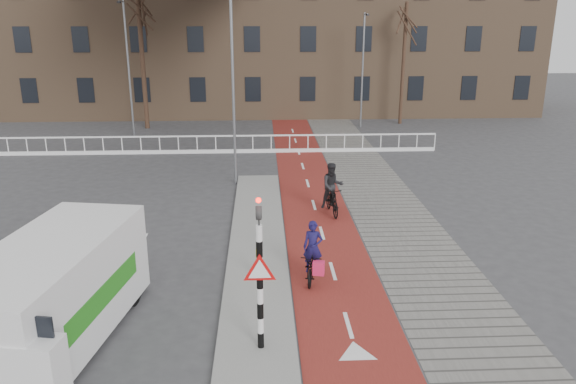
{
  "coord_description": "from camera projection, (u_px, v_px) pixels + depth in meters",
  "views": [
    {
      "loc": [
        -0.52,
        -12.82,
        7.1
      ],
      "look_at": [
        0.34,
        5.0,
        1.5
      ],
      "focal_mm": 35.0,
      "sensor_mm": 36.0,
      "label": 1
    }
  ],
  "objects": [
    {
      "name": "ground",
      "position": [
        284.0,
        306.0,
        14.36
      ],
      "size": [
        120.0,
        120.0,
        0.0
      ],
      "primitive_type": "plane",
      "color": "#38383A",
      "rests_on": "ground"
    },
    {
      "name": "traffic_signal",
      "position": [
        260.0,
        270.0,
        11.81
      ],
      "size": [
        0.8,
        0.8,
        3.68
      ],
      "color": "black",
      "rests_on": "curb_island"
    },
    {
      "name": "streetlight_near",
      "position": [
        233.0,
        90.0,
        23.69
      ],
      "size": [
        0.12,
        0.12,
        8.22
      ],
      "primitive_type": "cylinder",
      "color": "slate",
      "rests_on": "ground"
    },
    {
      "name": "tree_right",
      "position": [
        403.0,
        64.0,
        37.65
      ],
      "size": [
        0.23,
        0.23,
        8.01
      ],
      "primitive_type": "cylinder",
      "color": "#311E15",
      "rests_on": "ground"
    },
    {
      "name": "townhouse_row",
      "position": [
        227.0,
        6.0,
        42.38
      ],
      "size": [
        46.0,
        10.0,
        15.9
      ],
      "color": "#7F6047",
      "rests_on": "ground"
    },
    {
      "name": "bollard",
      "position": [
        258.0,
        263.0,
        15.6
      ],
      "size": [
        0.12,
        0.12,
        0.82
      ],
      "primitive_type": "cylinder",
      "color": "yellow",
      "rests_on": "curb_island"
    },
    {
      "name": "tree_mid",
      "position": [
        143.0,
        62.0,
        35.97
      ],
      "size": [
        0.29,
        0.29,
        8.61
      ],
      "primitive_type": "cylinder",
      "color": "#311E15",
      "rests_on": "ground"
    },
    {
      "name": "curb_island",
      "position": [
        258.0,
        244.0,
        18.12
      ],
      "size": [
        1.8,
        16.0,
        0.12
      ],
      "primitive_type": "cube",
      "color": "gray",
      "rests_on": "ground"
    },
    {
      "name": "bike_lane",
      "position": [
        310.0,
        190.0,
        23.96
      ],
      "size": [
        2.5,
        60.0,
        0.01
      ],
      "primitive_type": "cube",
      "color": "maroon",
      "rests_on": "ground"
    },
    {
      "name": "cyclist_far",
      "position": [
        332.0,
        193.0,
        20.81
      ],
      "size": [
        0.9,
        1.87,
        1.96
      ],
      "rotation": [
        0.0,
        0.0,
        0.11
      ],
      "color": "black",
      "rests_on": "bike_lane"
    },
    {
      "name": "sidewalk",
      "position": [
        374.0,
        189.0,
        24.09
      ],
      "size": [
        3.0,
        60.0,
        0.01
      ],
      "primitive_type": "cube",
      "color": "slate",
      "rests_on": "ground"
    },
    {
      "name": "streetlight_right",
      "position": [
        362.0,
        71.0,
        36.49
      ],
      "size": [
        0.12,
        0.12,
        7.33
      ],
      "primitive_type": "cylinder",
      "color": "slate",
      "rests_on": "ground"
    },
    {
      "name": "cyclist_near",
      "position": [
        313.0,
        261.0,
        15.63
      ],
      "size": [
        0.89,
        1.71,
        1.73
      ],
      "rotation": [
        0.0,
        0.0,
        -0.2
      ],
      "color": "black",
      "rests_on": "bike_lane"
    },
    {
      "name": "railing",
      "position": [
        179.0,
        148.0,
        30.24
      ],
      "size": [
        28.0,
        0.1,
        0.99
      ],
      "color": "silver",
      "rests_on": "ground"
    },
    {
      "name": "streetlight_left",
      "position": [
        129.0,
        71.0,
        33.16
      ],
      "size": [
        0.12,
        0.12,
        7.99
      ],
      "primitive_type": "cylinder",
      "color": "slate",
      "rests_on": "ground"
    },
    {
      "name": "van",
      "position": [
        53.0,
        293.0,
        12.37
      ],
      "size": [
        3.15,
        5.9,
        2.41
      ],
      "rotation": [
        0.0,
        0.0,
        -0.17
      ],
      "color": "silver",
      "rests_on": "ground"
    }
  ]
}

